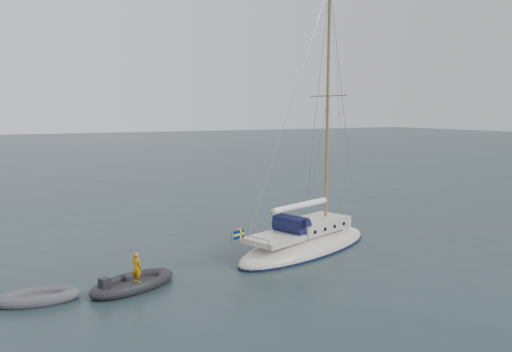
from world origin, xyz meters
TOP-DOWN VIEW (x-y plane):
  - ground at (0.00, 0.00)m, footprint 300.00×300.00m
  - sailboat at (2.50, -0.93)m, footprint 10.14×3.03m
  - dinghy at (-10.49, -2.23)m, footprint 3.12×1.41m
  - rib at (-6.91, -2.37)m, footprint 3.93×1.78m

SIDE VIEW (x-z plane):
  - ground at x=0.00m, z-range 0.00..0.00m
  - dinghy at x=-10.49m, z-range -0.03..0.42m
  - rib at x=-6.91m, z-range -0.51..0.97m
  - sailboat at x=2.50m, z-range -6.13..8.31m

